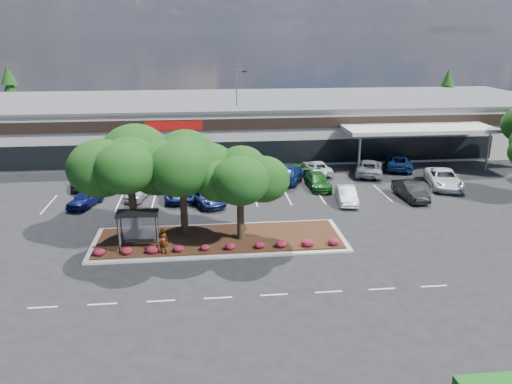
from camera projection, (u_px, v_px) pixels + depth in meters
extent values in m
plane|color=black|center=(253.00, 264.00, 32.28)|extent=(160.00, 160.00, 0.00)
cube|color=beige|center=(226.00, 124.00, 63.49)|extent=(80.00, 20.00, 6.00)
cube|color=#535356|center=(226.00, 100.00, 62.53)|extent=(80.40, 20.40, 0.30)
cube|color=black|center=(230.00, 124.00, 53.43)|extent=(80.00, 0.25, 1.20)
cube|color=black|center=(231.00, 153.00, 54.43)|extent=(60.00, 0.18, 2.60)
cube|color=#BA100D|center=(174.00, 126.00, 52.76)|extent=(6.00, 0.12, 1.00)
cube|color=beige|center=(419.00, 129.00, 53.26)|extent=(16.00, 5.00, 0.40)
cylinder|color=slate|center=(359.00, 156.00, 51.38)|extent=(0.24, 0.24, 4.20)
cylinder|color=slate|center=(488.00, 152.00, 52.80)|extent=(0.24, 0.24, 4.20)
cube|color=#ACACA7|center=(220.00, 240.00, 35.84)|extent=(18.00, 6.00, 0.15)
cube|color=#442015|center=(220.00, 238.00, 35.80)|extent=(17.20, 5.20, 0.12)
cube|color=silver|center=(42.00, 307.00, 27.29)|extent=(1.60, 0.12, 0.01)
cube|color=silver|center=(102.00, 304.00, 27.61)|extent=(1.60, 0.12, 0.01)
cube|color=silver|center=(161.00, 301.00, 27.93)|extent=(1.60, 0.12, 0.01)
cube|color=silver|center=(218.00, 298.00, 28.26)|extent=(1.60, 0.12, 0.01)
cube|color=silver|center=(274.00, 295.00, 28.58)|extent=(1.60, 0.12, 0.01)
cube|color=silver|center=(328.00, 292.00, 28.90)|extent=(1.60, 0.12, 0.01)
cube|color=silver|center=(382.00, 289.00, 29.23)|extent=(1.60, 0.12, 0.01)
cube|color=silver|center=(434.00, 286.00, 29.55)|extent=(1.60, 0.12, 0.01)
cube|color=silver|center=(49.00, 204.00, 43.37)|extent=(0.12, 5.00, 0.01)
cube|color=silver|center=(84.00, 203.00, 43.68)|extent=(0.12, 5.00, 0.01)
cube|color=silver|center=(119.00, 202.00, 43.98)|extent=(0.12, 5.00, 0.01)
cube|color=silver|center=(154.00, 201.00, 44.28)|extent=(0.12, 5.00, 0.01)
cube|color=silver|center=(188.00, 200.00, 44.59)|extent=(0.12, 5.00, 0.01)
cube|color=silver|center=(221.00, 198.00, 44.89)|extent=(0.12, 5.00, 0.01)
cube|color=silver|center=(254.00, 197.00, 45.19)|extent=(0.12, 5.00, 0.01)
cube|color=silver|center=(287.00, 196.00, 45.50)|extent=(0.12, 5.00, 0.01)
cube|color=silver|center=(319.00, 195.00, 45.80)|extent=(0.12, 5.00, 0.01)
cube|color=silver|center=(351.00, 194.00, 46.10)|extent=(0.12, 5.00, 0.01)
cube|color=silver|center=(382.00, 193.00, 46.41)|extent=(0.12, 5.00, 0.01)
cube|color=silver|center=(413.00, 192.00, 46.71)|extent=(0.12, 5.00, 0.01)
cylinder|color=black|center=(121.00, 228.00, 34.19)|extent=(0.08, 0.08, 2.50)
cylinder|color=black|center=(158.00, 227.00, 34.44)|extent=(0.08, 0.08, 2.50)
cylinder|color=black|center=(118.00, 236.00, 32.96)|extent=(0.08, 0.08, 2.50)
cylinder|color=black|center=(156.00, 234.00, 33.21)|extent=(0.08, 0.08, 2.50)
cube|color=black|center=(137.00, 213.00, 33.30)|extent=(2.75, 1.55, 0.10)
cube|color=silver|center=(140.00, 226.00, 34.28)|extent=(2.30, 0.03, 2.00)
cube|color=black|center=(140.00, 240.00, 34.19)|extent=(2.00, 0.35, 0.06)
cone|color=#153C10|center=(12.00, 99.00, 71.18)|extent=(4.40, 4.40, 10.00)
cone|color=#153C10|center=(446.00, 98.00, 75.92)|extent=(3.96, 3.96, 9.00)
imported|color=#594C47|center=(163.00, 241.00, 32.98)|extent=(0.76, 0.62, 1.80)
cube|color=#ACACA7|center=(237.00, 157.00, 58.79)|extent=(0.50, 0.50, 0.40)
cylinder|color=slate|center=(237.00, 113.00, 57.20)|extent=(0.14, 0.14, 9.84)
cube|color=slate|center=(240.00, 71.00, 55.84)|extent=(0.93, 0.38, 0.14)
cube|color=black|center=(244.00, 71.00, 56.00)|extent=(0.50, 0.38, 0.18)
imported|color=navy|center=(85.00, 198.00, 42.79)|extent=(3.02, 4.36, 1.38)
imported|color=#B3B3B3|center=(137.00, 192.00, 44.63)|extent=(2.27, 4.14, 1.33)
imported|color=navy|center=(180.00, 189.00, 44.83)|extent=(2.97, 5.96, 1.62)
imported|color=navy|center=(206.00, 196.00, 43.26)|extent=(4.03, 5.46, 1.38)
imported|color=black|center=(270.00, 183.00, 47.02)|extent=(2.68, 4.98, 1.33)
imported|color=#17571A|center=(318.00, 181.00, 47.71)|extent=(2.05, 4.78, 1.37)
imported|color=white|center=(346.00, 195.00, 43.62)|extent=(2.04, 4.49, 1.43)
imported|color=black|center=(411.00, 191.00, 44.59)|extent=(1.94, 4.79, 1.55)
imported|color=white|center=(444.00, 178.00, 47.98)|extent=(4.02, 6.47, 1.67)
imported|color=black|center=(79.00, 182.00, 47.46)|extent=(2.35, 4.27, 1.37)
imported|color=#6E1D04|center=(155.00, 169.00, 51.88)|extent=(3.13, 5.43, 1.42)
imported|color=black|center=(188.00, 168.00, 52.14)|extent=(2.32, 4.23, 1.36)
imported|color=#6F1C03|center=(212.00, 168.00, 51.93)|extent=(3.30, 4.76, 1.50)
imported|color=#164521|center=(296.00, 170.00, 51.40)|extent=(3.28, 4.58, 1.45)
imported|color=navy|center=(289.00, 173.00, 49.69)|extent=(4.27, 6.13, 1.65)
imported|color=silver|center=(316.00, 167.00, 52.38)|extent=(2.62, 5.15, 1.39)
imported|color=#9CA1A6|center=(369.00, 167.00, 52.02)|extent=(4.36, 6.28, 1.59)
imported|color=navy|center=(399.00, 162.00, 54.16)|extent=(4.37, 6.29, 1.60)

